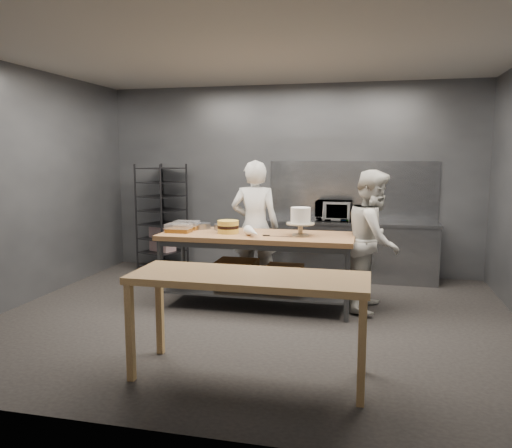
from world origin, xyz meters
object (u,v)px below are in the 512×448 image
(near_counter, at_px, (249,285))
(microwave, at_px, (334,211))
(work_table, at_px, (257,261))
(layer_cake, at_px, (228,227))
(chef_right, at_px, (374,240))
(speed_rack, at_px, (162,219))
(frosted_cake_stand, at_px, (301,218))
(chef_behind, at_px, (255,227))

(near_counter, relative_size, microwave, 3.69)
(work_table, distance_m, microwave, 1.91)
(work_table, distance_m, near_counter, 2.09)
(layer_cake, bearing_deg, work_table, 7.72)
(chef_right, bearing_deg, speed_rack, 76.80)
(near_counter, relative_size, chef_right, 1.16)
(near_counter, distance_m, layer_cake, 2.14)
(speed_rack, height_order, frosted_cake_stand, speed_rack)
(near_counter, distance_m, frosted_cake_stand, 2.02)
(microwave, bearing_deg, chef_behind, -134.31)
(work_table, distance_m, speed_rack, 2.54)
(chef_behind, bearing_deg, work_table, 102.93)
(layer_cake, bearing_deg, chef_behind, 74.72)
(work_table, height_order, near_counter, work_table)
(work_table, height_order, speed_rack, speed_rack)
(speed_rack, relative_size, frosted_cake_stand, 5.05)
(microwave, height_order, layer_cake, microwave)
(speed_rack, bearing_deg, layer_cake, -45.17)
(speed_rack, bearing_deg, frosted_cake_stand, -32.74)
(speed_rack, height_order, chef_right, speed_rack)
(chef_right, bearing_deg, near_counter, 164.49)
(frosted_cake_stand, xyz_separation_m, layer_cake, (-0.91, 0.00, -0.14))
(chef_right, height_order, microwave, chef_right)
(work_table, relative_size, chef_behind, 1.32)
(work_table, relative_size, chef_right, 1.40)
(near_counter, bearing_deg, chef_behind, 102.20)
(chef_behind, relative_size, microwave, 3.37)
(chef_behind, height_order, microwave, chef_behind)
(near_counter, height_order, chef_right, chef_right)
(frosted_cake_stand, bearing_deg, chef_right, 13.74)
(speed_rack, height_order, chef_behind, chef_behind)
(near_counter, bearing_deg, speed_rack, 123.33)
(speed_rack, relative_size, microwave, 3.23)
(speed_rack, bearing_deg, near_counter, -56.67)
(chef_right, relative_size, microwave, 3.17)
(work_table, height_order, chef_right, chef_right)
(chef_right, relative_size, layer_cake, 6.43)
(work_table, xyz_separation_m, chef_behind, (-0.17, 0.63, 0.34))
(speed_rack, height_order, layer_cake, speed_rack)
(microwave, xyz_separation_m, frosted_cake_stand, (-0.27, -1.70, 0.09))
(speed_rack, xyz_separation_m, microwave, (2.80, 0.08, 0.19))
(near_counter, xyz_separation_m, chef_behind, (-0.58, 2.67, 0.10))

